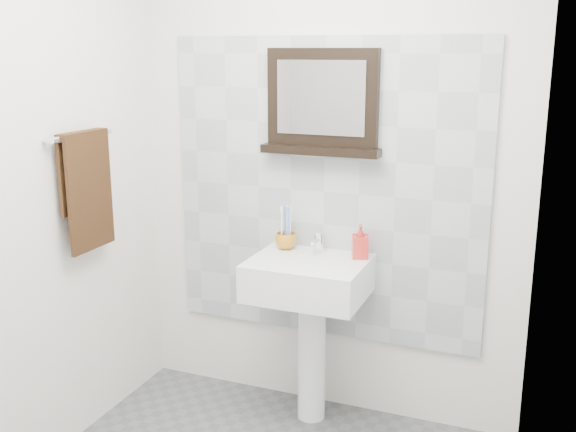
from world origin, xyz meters
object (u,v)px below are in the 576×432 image
(hand_towel, at_px, (86,181))
(framed_mirror, at_px, (322,105))
(toothbrush_cup, at_px, (286,241))
(soap_dispenser, at_px, (360,241))
(pedestal_sink, at_px, (309,295))

(hand_towel, bearing_deg, framed_mirror, 32.93)
(toothbrush_cup, distance_m, soap_dispenser, 0.39)
(pedestal_sink, distance_m, soap_dispenser, 0.36)
(pedestal_sink, bearing_deg, soap_dispenser, 27.67)
(soap_dispenser, distance_m, hand_towel, 1.31)
(framed_mirror, height_order, hand_towel, framed_mirror)
(toothbrush_cup, relative_size, hand_towel, 0.19)
(toothbrush_cup, xyz_separation_m, soap_dispenser, (0.39, -0.01, 0.04))
(toothbrush_cup, distance_m, framed_mirror, 0.70)
(soap_dispenser, relative_size, framed_mirror, 0.28)
(toothbrush_cup, relative_size, framed_mirror, 0.18)
(pedestal_sink, distance_m, toothbrush_cup, 0.31)
(toothbrush_cup, distance_m, hand_towel, 1.00)
(hand_towel, bearing_deg, pedestal_sink, 23.96)
(framed_mirror, bearing_deg, soap_dispenser, -17.80)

